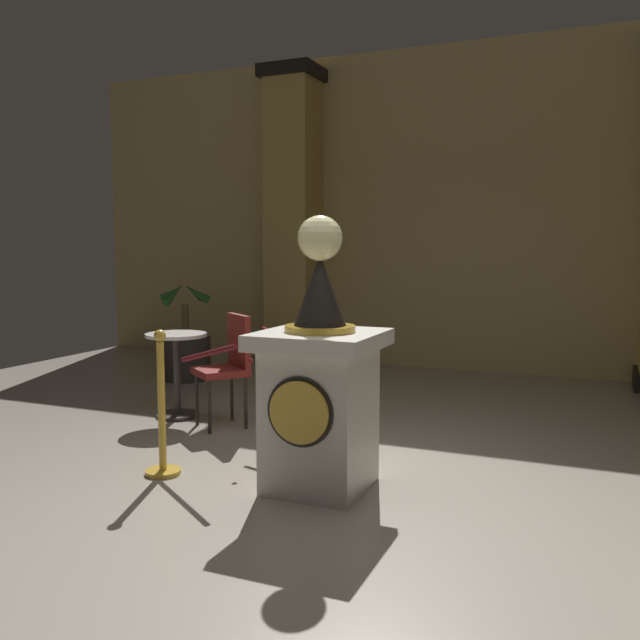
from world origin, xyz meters
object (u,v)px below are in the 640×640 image
at_px(potted_palm_left, 186,352).
at_px(cafe_table, 177,364).
at_px(stanchion_far, 162,425).
at_px(pedestal_clock, 320,386).
at_px(stanchion_near, 326,395).
at_px(cafe_chair_red, 229,360).

distance_m(potted_palm_left, cafe_table, 1.80).
height_order(stanchion_far, potted_palm_left, potted_palm_left).
distance_m(pedestal_clock, stanchion_far, 1.14).
relative_size(pedestal_clock, cafe_table, 2.26).
xyz_separation_m(pedestal_clock, potted_palm_left, (-2.85, 2.71, -0.35)).
distance_m(stanchion_far, cafe_table, 1.59).
xyz_separation_m(pedestal_clock, stanchion_near, (-0.42, 1.10, -0.32)).
bearing_deg(pedestal_clock, stanchion_far, -170.93).
height_order(stanchion_near, stanchion_far, stanchion_near).
height_order(pedestal_clock, stanchion_near, pedestal_clock).
xyz_separation_m(stanchion_far, cafe_chair_red, (-0.23, 1.26, 0.23)).
bearing_deg(cafe_chair_red, stanchion_near, 0.69).
xyz_separation_m(pedestal_clock, stanchion_far, (-1.08, -0.17, -0.32)).
bearing_deg(cafe_chair_red, stanchion_far, -79.74).
bearing_deg(stanchion_near, cafe_table, 176.94).
bearing_deg(cafe_table, stanchion_near, -3.06).
xyz_separation_m(stanchion_near, cafe_chair_red, (-0.89, -0.01, 0.23)).
height_order(potted_palm_left, cafe_table, potted_palm_left).
distance_m(stanchion_near, potted_palm_left, 2.91).
bearing_deg(stanchion_near, cafe_chair_red, -179.31).
bearing_deg(potted_palm_left, stanchion_near, -33.42).
height_order(potted_palm_left, cafe_chair_red, potted_palm_left).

